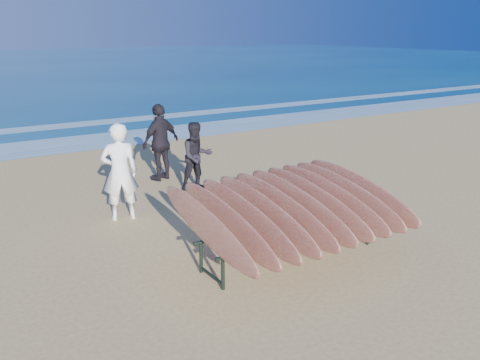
# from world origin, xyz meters

# --- Properties ---
(ground) EXTENTS (120.00, 120.00, 0.00)m
(ground) POSITION_xyz_m (0.00, 0.00, 0.00)
(ground) COLOR tan
(ground) RESTS_ON ground
(foam_near) EXTENTS (160.00, 160.00, 0.00)m
(foam_near) POSITION_xyz_m (0.00, 10.00, 0.01)
(foam_near) COLOR white
(foam_near) RESTS_ON ground
(foam_far) EXTENTS (160.00, 160.00, 0.00)m
(foam_far) POSITION_xyz_m (0.00, 13.50, 0.01)
(foam_far) COLOR white
(foam_far) RESTS_ON ground
(surfboard_rack) EXTENTS (3.21, 2.80, 1.37)m
(surfboard_rack) POSITION_xyz_m (-0.00, -0.73, 0.87)
(surfboard_rack) COLOR black
(surfboard_rack) RESTS_ON ground
(person_white) EXTENTS (0.78, 0.59, 1.92)m
(person_white) POSITION_xyz_m (-1.70, 2.48, 0.96)
(person_white) COLOR white
(person_white) RESTS_ON ground
(person_dark_a) EXTENTS (0.82, 0.66, 1.59)m
(person_dark_a) POSITION_xyz_m (0.46, 3.41, 0.80)
(person_dark_a) COLOR black
(person_dark_a) RESTS_ON ground
(person_dark_b) EXTENTS (1.20, 0.80, 1.90)m
(person_dark_b) POSITION_xyz_m (0.10, 4.61, 0.95)
(person_dark_b) COLOR black
(person_dark_b) RESTS_ON ground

